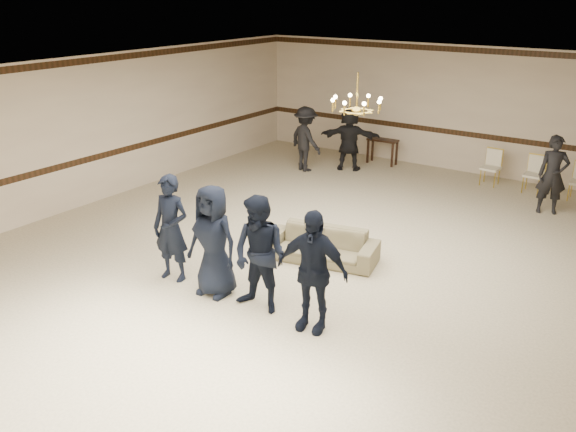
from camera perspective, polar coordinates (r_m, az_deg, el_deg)
name	(u,v)px	position (r m, az deg, el deg)	size (l,w,h in m)	color
room	(325,179)	(9.79, 3.51, 3.58)	(12.01, 14.01, 3.21)	beige
chair_rail	(466,134)	(16.14, 16.63, 7.51)	(12.00, 0.02, 0.14)	#331D0F
crown_molding	(475,50)	(15.81, 17.43, 14.84)	(12.00, 0.02, 0.14)	#331D0F
chandelier	(357,92)	(10.35, 6.62, 11.69)	(0.94, 0.94, 0.89)	gold
boy_a	(171,228)	(9.81, -11.10, -1.17)	(0.65, 0.43, 1.78)	black
boy_b	(213,241)	(9.23, -7.15, -2.38)	(0.87, 0.57, 1.78)	black
boy_c	(260,255)	(8.70, -2.70, -3.74)	(0.87, 0.67, 1.78)	black
boy_d	(312,271)	(8.23, 2.31, -5.24)	(1.04, 0.43, 1.78)	black
settee	(321,245)	(10.53, 3.20, -2.78)	(1.96, 0.77, 0.57)	#6C6548
adult_left	(306,139)	(15.62, 1.70, 7.35)	(1.09, 0.62, 1.68)	black
adult_mid	(349,138)	(15.76, 5.87, 7.37)	(1.56, 0.50, 1.68)	black
adult_right	(553,175)	(13.73, 23.94, 3.60)	(0.61, 0.40, 1.68)	black
banquet_chair_left	(491,168)	(15.32, 18.78, 4.38)	(0.42, 0.42, 0.87)	#EDE5C7
banquet_chair_mid	(534,175)	(15.10, 22.39, 3.66)	(0.42, 0.42, 0.87)	#EDE5C7
console_table	(382,151)	(16.54, 8.98, 6.10)	(0.82, 0.35, 0.69)	black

